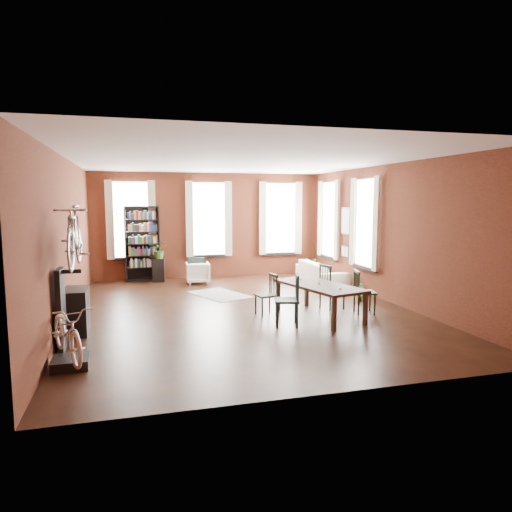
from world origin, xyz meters
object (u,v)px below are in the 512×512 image
object	(u,v)px
dining_table	(319,301)
plant_stand	(159,270)
dining_chair_d	(332,287)
bicycle_floor	(66,306)
dining_chair_b	(266,295)
bookshelf	(143,244)
white_armchair	(198,272)
cream_sofa	(321,269)
dining_chair_c	(365,292)
bike_trainer	(71,362)
dining_chair_a	(287,300)
console_table	(77,311)

from	to	relation	value
dining_table	plant_stand	size ratio (longest dim) A/B	2.95
dining_chair_d	bicycle_floor	bearing A→B (deg)	101.63
dining_chair_b	plant_stand	bearing A→B (deg)	-166.70
dining_chair_d	bookshelf	world-z (taller)	bookshelf
dining_table	white_armchair	bearing A→B (deg)	96.98
bookshelf	cream_sofa	size ratio (longest dim) A/B	1.06
dining_chair_c	bike_trainer	xyz separation A→B (m)	(-5.58, -1.75, -0.38)
dining_chair_c	bookshelf	distance (m)	6.89
dining_chair_a	plant_stand	size ratio (longest dim) A/B	1.45
bookshelf	white_armchair	distance (m)	1.88
dining_table	dining_chair_c	world-z (taller)	dining_chair_c
bike_trainer	plant_stand	world-z (taller)	plant_stand
bike_trainer	white_armchair	bearing A→B (deg)	66.62
white_armchair	dining_chair_a	bearing A→B (deg)	104.37
console_table	dining_chair_c	bearing A→B (deg)	-0.65
dining_chair_b	bookshelf	size ratio (longest dim) A/B	0.39
dining_chair_c	bicycle_floor	distance (m)	5.88
dining_table	cream_sofa	size ratio (longest dim) A/B	0.96
dining_chair_c	dining_chair_d	bearing A→B (deg)	52.60
dining_chair_b	bicycle_floor	bearing A→B (deg)	-68.16
bicycle_floor	cream_sofa	bearing A→B (deg)	20.79
dining_chair_d	white_armchair	size ratio (longest dim) A/B	1.47
dining_chair_b	bookshelf	world-z (taller)	bookshelf
dining_table	bike_trainer	world-z (taller)	dining_table
dining_chair_c	bicycle_floor	size ratio (longest dim) A/B	0.61
dining_chair_b	bike_trainer	bearing A→B (deg)	-68.20
console_table	plant_stand	xyz separation A→B (m)	(1.71, 4.93, -0.06)
dining_chair_b	plant_stand	world-z (taller)	dining_chair_b
bike_trainer	dining_chair_a	bearing A→B (deg)	19.04
bike_trainer	cream_sofa	bearing A→B (deg)	40.94
dining_chair_a	white_armchair	distance (m)	5.02
dining_chair_a	cream_sofa	distance (m)	4.72
dining_chair_c	bicycle_floor	xyz separation A→B (m)	(-5.60, -1.76, 0.44)
dining_chair_a	dining_chair_b	size ratio (longest dim) A/B	1.16
dining_chair_c	cream_sofa	world-z (taller)	dining_chair_c
dining_chair_a	cream_sofa	size ratio (longest dim) A/B	0.47
dining_table	bookshelf	distance (m)	6.34
dining_chair_c	white_armchair	world-z (taller)	dining_chair_c
cream_sofa	dining_chair_d	bearing A→B (deg)	161.04
bookshelf	console_table	distance (m)	5.40
dining_table	bicycle_floor	bearing A→B (deg)	-174.74
dining_table	plant_stand	world-z (taller)	dining_table
dining_table	dining_chair_c	distance (m)	1.07
bicycle_floor	bookshelf	bearing A→B (deg)	60.22
dining_chair_b	cream_sofa	xyz separation A→B (m)	(2.60, 3.18, -0.02)
dining_table	console_table	world-z (taller)	console_table
cream_sofa	bookshelf	bearing A→B (deg)	71.05
dining_chair_d	plant_stand	world-z (taller)	dining_chair_d
console_table	white_armchair	bearing A→B (deg)	57.57
cream_sofa	bike_trainer	bearing A→B (deg)	130.94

